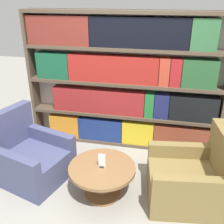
{
  "coord_description": "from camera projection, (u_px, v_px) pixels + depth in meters",
  "views": [
    {
      "loc": [
        0.64,
        -2.37,
        2.34
      ],
      "look_at": [
        -0.02,
        0.73,
        0.89
      ],
      "focal_mm": 42.0,
      "sensor_mm": 36.0,
      "label": 1
    }
  ],
  "objects": [
    {
      "name": "table_sign",
      "position": [
        102.0,
        161.0,
        3.13
      ],
      "size": [
        0.09,
        0.06,
        0.18
      ],
      "color": "black",
      "rests_on": "coffee_table"
    },
    {
      "name": "armchair_right",
      "position": [
        191.0,
        179.0,
        3.15
      ],
      "size": [
        1.0,
        0.92,
        0.93
      ],
      "rotation": [
        0.0,
        0.0,
        -1.44
      ],
      "color": "olive",
      "rests_on": "ground_plane"
    },
    {
      "name": "armchair_left",
      "position": [
        29.0,
        157.0,
        3.56
      ],
      "size": [
        1.09,
        1.03,
        0.93
      ],
      "rotation": [
        0.0,
        0.0,
        1.28
      ],
      "color": "#42476B",
      "rests_on": "ground_plane"
    },
    {
      "name": "bookshelf",
      "position": [
        124.0,
        83.0,
        4.06
      ],
      "size": [
        3.05,
        0.3,
        2.12
      ],
      "color": "silver",
      "rests_on": "ground_plane"
    },
    {
      "name": "coffee_table",
      "position": [
        102.0,
        175.0,
        3.21
      ],
      "size": [
        0.82,
        0.82,
        0.42
      ],
      "color": "brown",
      "rests_on": "ground_plane"
    },
    {
      "name": "ground_plane",
      "position": [
        101.0,
        203.0,
        3.2
      ],
      "size": [
        14.0,
        14.0,
        0.0
      ],
      "primitive_type": "plane",
      "color": "gray"
    }
  ]
}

